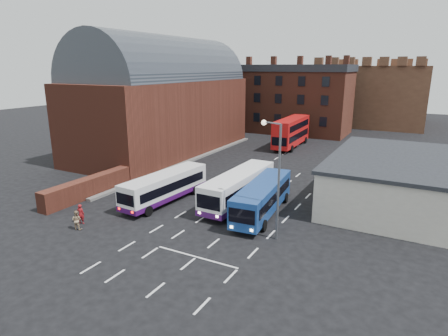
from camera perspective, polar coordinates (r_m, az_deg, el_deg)
The scene contains 13 objects.
ground at distance 29.69m, azimuth -9.31°, elevation -8.59°, with size 180.00×180.00×0.00m, color black.
railway_station at distance 53.47m, azimuth -9.22°, elevation 10.47°, with size 12.00×28.00×16.00m.
forecourt_wall at distance 37.40m, azimuth -20.00°, elevation -2.81°, with size 1.20×10.00×1.80m, color #602B1E.
cream_building at distance 36.69m, azimuth 24.32°, elevation -1.54°, with size 10.40×16.40×4.25m.
brick_terrace at distance 71.39m, azimuth 9.67°, elevation 9.88°, with size 22.00×10.00×11.00m, color brown.
castle_keep at distance 88.20m, azimuth 21.55°, elevation 10.36°, with size 22.00×22.00×12.00m, color brown.
bus_white_outbound at distance 34.12m, azimuth -8.95°, elevation -2.61°, with size 2.94×9.73×2.62m.
bus_white_inbound at distance 33.19m, azimuth 2.27°, elevation -2.70°, with size 2.73×10.45×2.84m.
bus_blue at distance 30.96m, azimuth 5.90°, elevation -4.30°, with size 3.16×10.00×2.68m.
bus_red_double at distance 57.66m, azimuth 10.21°, elevation 5.44°, with size 2.94×10.98×4.37m.
street_lamp at distance 25.78m, azimuth 7.88°, elevation -0.30°, with size 1.64×0.69×8.37m.
pedestrian_red at distance 31.33m, azimuth -21.00°, elevation -6.55°, with size 0.59×0.39×1.61m, color maroon.
pedestrian_beige at distance 30.40m, azimuth -21.54°, elevation -7.39°, with size 0.73×0.57×1.50m, color tan.
Camera 1 is at (16.90, -21.32, 11.89)m, focal length 30.00 mm.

